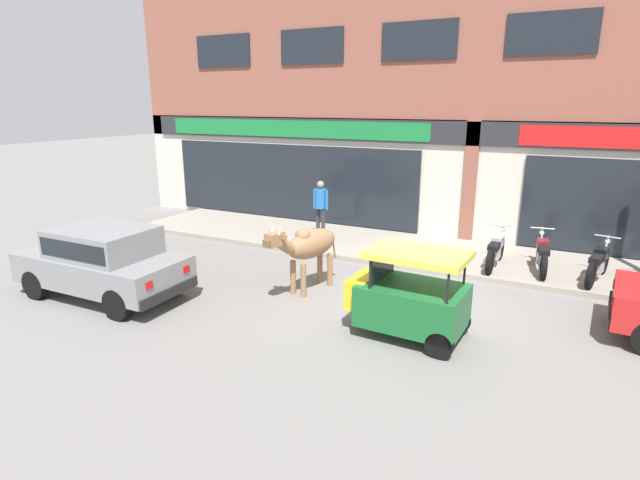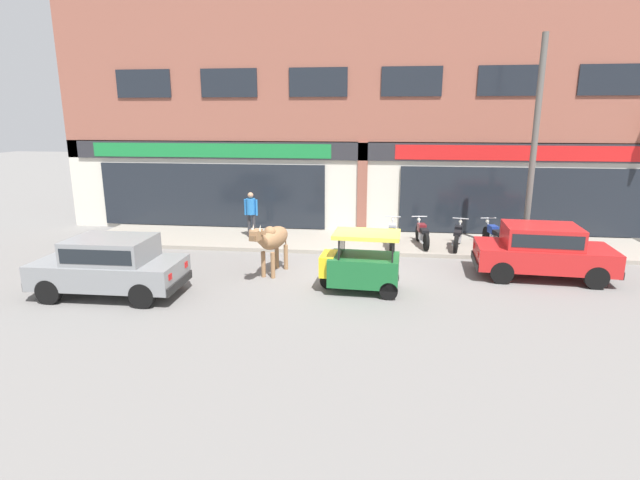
# 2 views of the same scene
# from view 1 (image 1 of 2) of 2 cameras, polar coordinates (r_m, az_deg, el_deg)

# --- Properties ---
(ground_plane) EXTENTS (90.00, 90.00, 0.00)m
(ground_plane) POSITION_cam_1_polar(r_m,az_deg,el_deg) (9.88, 10.25, -7.85)
(ground_plane) COLOR slate
(sidewalk) EXTENTS (19.00, 3.07, 0.13)m
(sidewalk) POSITION_cam_1_polar(r_m,az_deg,el_deg) (13.28, 14.97, -1.70)
(sidewalk) COLOR gray
(sidewalk) RESTS_ON ground
(shop_building) EXTENTS (23.00, 1.40, 9.10)m
(shop_building) POSITION_cam_1_polar(r_m,az_deg,el_deg) (14.49, 17.80, 16.64)
(shop_building) COLOR #8E5142
(shop_building) RESTS_ON ground
(cow) EXTENTS (0.86, 2.12, 1.61)m
(cow) POSITION_cam_1_polar(r_m,az_deg,el_deg) (10.34, -1.31, -0.61)
(cow) COLOR #936B47
(cow) RESTS_ON ground
(car_1) EXTENTS (3.63, 1.65, 1.46)m
(car_1) POSITION_cam_1_polar(r_m,az_deg,el_deg) (11.00, -23.55, -1.97)
(car_1) COLOR black
(car_1) RESTS_ON ground
(auto_rickshaw) EXTENTS (2.02, 1.25, 1.52)m
(auto_rickshaw) POSITION_cam_1_polar(r_m,az_deg,el_deg) (8.61, 10.05, -6.67)
(auto_rickshaw) COLOR black
(auto_rickshaw) RESTS_ON ground
(motorcycle_0) EXTENTS (0.52, 1.81, 0.88)m
(motorcycle_0) POSITION_cam_1_polar(r_m,az_deg,el_deg) (12.40, 19.44, -1.13)
(motorcycle_0) COLOR black
(motorcycle_0) RESTS_ON sidewalk
(motorcycle_1) EXTENTS (0.52, 1.81, 0.88)m
(motorcycle_1) POSITION_cam_1_polar(r_m,az_deg,el_deg) (12.47, 24.04, -1.52)
(motorcycle_1) COLOR black
(motorcycle_1) RESTS_ON sidewalk
(motorcycle_2) EXTENTS (0.67, 1.79, 0.88)m
(motorcycle_2) POSITION_cam_1_polar(r_m,az_deg,el_deg) (12.33, 29.21, -2.35)
(motorcycle_2) COLOR black
(motorcycle_2) RESTS_ON sidewalk
(pedestrian) EXTENTS (0.50, 0.32, 1.60)m
(pedestrian) POSITION_cam_1_polar(r_m,az_deg,el_deg) (14.22, 0.06, 4.32)
(pedestrian) COLOR #2D2D33
(pedestrian) RESTS_ON sidewalk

